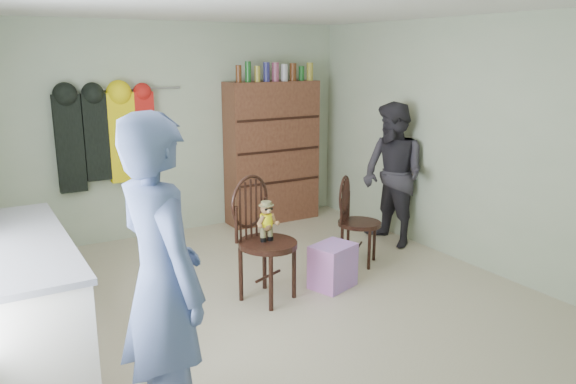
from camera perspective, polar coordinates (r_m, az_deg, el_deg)
ground_plane at (r=4.98m, az=-1.34°, el=-11.52°), size 5.00×5.00×0.00m
room_walls at (r=5.00m, az=-4.44°, el=7.45°), size 5.00×5.00×5.00m
counter at (r=4.27m, az=-25.26°, el=-10.43°), size 0.64×1.86×0.94m
chair_front at (r=4.92m, az=-2.62°, el=-4.09°), size 0.64×0.64×1.11m
chair_far at (r=5.83m, az=6.74°, el=-2.53°), size 0.58×0.58×0.93m
striped_bag at (r=5.30m, az=4.57°, el=-7.49°), size 0.47×0.41×0.41m
person_left at (r=3.12m, az=-12.68°, el=-9.17°), size 0.55×0.74×1.87m
person_right at (r=6.40m, az=10.62°, el=1.71°), size 0.63×0.80×1.62m
dresser at (r=7.22m, az=-1.62°, el=4.16°), size 1.20×0.39×2.04m
coat_rack at (r=6.51m, az=-18.29°, el=5.39°), size 1.42×0.12×1.09m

